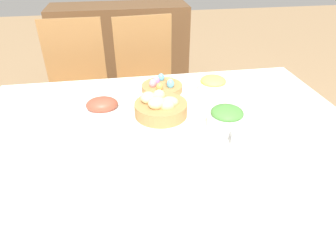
# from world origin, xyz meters

# --- Properties ---
(ground_plane) EXTENTS (12.00, 12.00, 0.00)m
(ground_plane) POSITION_xyz_m (0.00, 0.00, 0.00)
(ground_plane) COLOR #937551
(dining_table) EXTENTS (1.74, 1.12, 0.75)m
(dining_table) POSITION_xyz_m (0.00, 0.00, 0.37)
(dining_table) COLOR silver
(dining_table) RESTS_ON ground
(chair_far_center) EXTENTS (0.46, 0.46, 1.01)m
(chair_far_center) POSITION_xyz_m (0.00, 0.88, 0.54)
(chair_far_center) COLOR olive
(chair_far_center) RESTS_ON ground
(chair_far_left) EXTENTS (0.42, 0.42, 1.01)m
(chair_far_left) POSITION_xyz_m (-0.50, 0.88, 0.54)
(chair_far_left) COLOR olive
(chair_far_left) RESTS_ON ground
(sideboard) EXTENTS (1.30, 0.44, 0.93)m
(sideboard) POSITION_xyz_m (-0.16, 1.86, 0.46)
(sideboard) COLOR brown
(sideboard) RESTS_ON ground
(bread_basket) EXTENTS (0.25, 0.25, 0.12)m
(bread_basket) POSITION_xyz_m (-0.01, 0.08, 0.79)
(bread_basket) COLOR #9E7542
(bread_basket) RESTS_ON dining_table
(egg_basket) EXTENTS (0.22, 0.22, 0.08)m
(egg_basket) POSITION_xyz_m (0.03, 0.34, 0.77)
(egg_basket) COLOR #9E7542
(egg_basket) RESTS_ON dining_table
(ham_platter) EXTENTS (0.24, 0.17, 0.07)m
(ham_platter) POSITION_xyz_m (-0.29, 0.18, 0.77)
(ham_platter) COLOR white
(ham_platter) RESTS_ON dining_table
(green_salad_bowl) EXTENTS (0.17, 0.17, 0.10)m
(green_salad_bowl) POSITION_xyz_m (0.26, -0.08, 0.80)
(green_salad_bowl) COLOR white
(green_salad_bowl) RESTS_ON dining_table
(pineapple_bowl) EXTENTS (0.16, 0.16, 0.09)m
(pineapple_bowl) POSITION_xyz_m (0.31, 0.29, 0.79)
(pineapple_bowl) COLOR silver
(pineapple_bowl) RESTS_ON dining_table
(dinner_plate) EXTENTS (0.25, 0.25, 0.01)m
(dinner_plate) POSITION_xyz_m (0.03, -0.39, 0.75)
(dinner_plate) COLOR white
(dinner_plate) RESTS_ON dining_table
(fork) EXTENTS (0.02, 0.18, 0.00)m
(fork) POSITION_xyz_m (-0.12, -0.39, 0.75)
(fork) COLOR #B7B7BC
(fork) RESTS_ON dining_table
(knife) EXTENTS (0.02, 0.18, 0.00)m
(knife) POSITION_xyz_m (0.18, -0.39, 0.75)
(knife) COLOR #B7B7BC
(knife) RESTS_ON dining_table
(spoon) EXTENTS (0.02, 0.18, 0.00)m
(spoon) POSITION_xyz_m (0.21, -0.39, 0.75)
(spoon) COLOR #B7B7BC
(spoon) RESTS_ON dining_table
(drinking_cup) EXTENTS (0.07, 0.07, 0.09)m
(drinking_cup) POSITION_xyz_m (0.26, -0.23, 0.79)
(drinking_cup) COLOR silver
(drinking_cup) RESTS_ON dining_table
(butter_dish) EXTENTS (0.13, 0.08, 0.03)m
(butter_dish) POSITION_xyz_m (-0.24, -0.20, 0.76)
(butter_dish) COLOR white
(butter_dish) RESTS_ON dining_table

